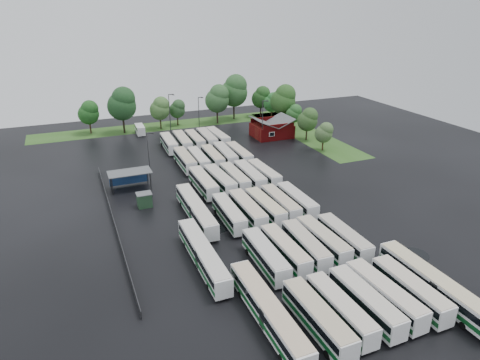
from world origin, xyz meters
name	(u,v)px	position (x,y,z in m)	size (l,w,h in m)	color
ground	(256,221)	(0.00, 0.00, 0.00)	(160.00, 160.00, 0.00)	black
brick_building	(272,130)	(24.00, 42.77, 1.87)	(10.07, 8.60, 5.39)	maroon
wash_shed	(129,174)	(-17.20, 22.02, 2.99)	(8.20, 4.20, 3.58)	#2D2D30
utility_hut	(144,200)	(-16.20, 12.60, 1.32)	(2.70, 2.20, 2.62)	#1C3A22
grass_strip_north	(173,125)	(2.00, 64.80, 0.01)	(80.00, 10.00, 0.01)	#2D551B
grass_strip_east	(303,133)	(34.00, 42.80, 0.01)	(10.00, 50.00, 0.01)	#2D551B
west_fence	(114,221)	(-22.20, 8.00, 0.60)	(0.10, 50.00, 1.20)	#2D2D30
bus_r0c0	(318,318)	(-4.49, -26.21, 1.80)	(2.67, 11.80, 3.27)	white
bus_r0c1	(340,309)	(-1.29, -25.83, 1.72)	(2.52, 11.24, 3.12)	white
bus_r0c2	(365,302)	(2.15, -25.88, 1.76)	(2.65, 11.54, 3.20)	white
bus_r0c3	(384,294)	(5.02, -25.70, 1.80)	(3.04, 11.87, 3.27)	white
bus_r0c4	(410,290)	(8.56, -26.12, 1.77)	(2.53, 11.56, 3.21)	white
bus_r1c0	(265,256)	(-4.39, -12.67, 1.77)	(2.75, 11.60, 3.21)	white
bus_r1c1	(285,250)	(-1.16, -12.30, 1.72)	(2.51, 11.27, 3.13)	white
bus_r1c2	(305,245)	(2.13, -12.33, 1.73)	(2.90, 11.40, 3.15)	white
bus_r1c3	(323,240)	(5.18, -12.05, 1.74)	(2.67, 11.43, 3.17)	white
bus_r1c4	(344,238)	(8.46, -12.61, 1.73)	(2.49, 11.29, 3.14)	white
bus_r2c0	(229,213)	(-4.43, 1.18, 1.73)	(2.73, 11.35, 3.14)	white
bus_r2c1	(247,210)	(-1.15, 1.16, 1.79)	(2.58, 11.71, 3.25)	white
bus_r2c2	(265,207)	(2.09, 1.03, 1.75)	(2.78, 11.47, 3.17)	white
bus_r2c3	(280,203)	(5.20, 1.41, 1.72)	(2.42, 11.26, 3.13)	white
bus_r2c4	(297,200)	(8.35, 1.29, 1.73)	(2.44, 11.30, 3.14)	white
bus_r3c0	(203,183)	(-4.43, 14.98, 1.80)	(2.53, 11.74, 3.27)	white
bus_r3c1	(220,180)	(-1.07, 14.92, 1.80)	(3.00, 11.83, 3.26)	white
bus_r3c2	(235,178)	(2.12, 15.15, 1.74)	(2.43, 11.40, 3.17)	white
bus_r3c3	(250,176)	(5.26, 14.89, 1.80)	(2.64, 11.81, 3.28)	white
bus_r3c4	(264,174)	(8.40, 14.95, 1.73)	(2.77, 11.35, 3.14)	white
bus_r4c0	(185,160)	(-4.24, 28.72, 1.78)	(2.64, 11.65, 3.23)	white
bus_r4c1	(198,159)	(-1.28, 28.27, 1.71)	(2.68, 11.23, 3.11)	white
bus_r4c2	(213,157)	(2.12, 28.47, 1.71)	(2.67, 11.20, 3.10)	white
bus_r4c3	(225,155)	(5.19, 28.70, 1.80)	(3.04, 11.84, 3.27)	white
bus_r4c4	(239,154)	(8.35, 28.07, 1.75)	(2.44, 11.41, 3.17)	white
bus_r5c0	(169,143)	(-4.55, 42.14, 1.73)	(2.87, 11.39, 3.14)	white
bus_r5c1	(182,142)	(-1.14, 42.07, 1.80)	(2.98, 11.87, 3.28)	white
bus_r5c2	(195,140)	(2.18, 42.31, 1.72)	(2.52, 11.26, 3.13)	white
bus_r5c3	(207,138)	(5.33, 42.26, 1.79)	(2.90, 11.78, 3.26)	white
bus_r5c4	(218,137)	(8.21, 42.22, 1.79)	(2.85, 11.79, 3.26)	white
artic_bus_west_a	(268,312)	(-9.06, -23.16, 1.77)	(2.50, 17.24, 3.20)	white
artic_bus_west_b	(196,210)	(-9.13, 4.34, 1.78)	(2.61, 17.31, 3.21)	white
artic_bus_west_c	(203,255)	(-12.22, -9.15, 1.76)	(2.45, 17.12, 3.18)	white
artic_bus_east	(434,285)	(11.91, -26.60, 1.80)	(2.50, 17.45, 3.24)	white
minibus	(140,129)	(-8.71, 58.79, 1.40)	(2.35, 5.84, 2.52)	white
tree_north_0	(89,112)	(-21.14, 64.62, 6.02)	(5.65, 5.65, 9.36)	#3D261A
tree_north_1	(122,103)	(-12.36, 61.65, 8.32)	(7.81, 7.81, 12.94)	black
tree_north_2	(160,108)	(-2.00, 61.95, 6.05)	(5.68, 5.68, 9.41)	#332616
tree_north_3	(178,109)	(3.57, 64.10, 4.97)	(4.66, 4.66, 7.73)	#2F1F12
tree_north_4	(218,98)	(15.24, 61.51, 7.56)	(7.10, 7.10, 11.75)	#2E2417
tree_north_5	(235,90)	(21.76, 64.40, 8.93)	(8.38, 8.38, 13.88)	black
tree_north_6	(262,97)	(30.79, 64.09, 6.27)	(5.89, 5.89, 9.75)	black
tree_east_0	(324,132)	(30.60, 27.43, 4.59)	(4.34, 4.31, 7.14)	#3C2614
tree_east_1	(308,119)	(31.35, 36.49, 5.61)	(5.27, 5.27, 8.72)	#2F2315
tree_east_2	(294,113)	(32.87, 46.57, 4.78)	(4.49, 4.49, 7.43)	black
tree_east_3	(284,99)	(32.10, 51.72, 7.87)	(7.38, 7.38, 12.23)	#382815
tree_east_4	(272,102)	(32.29, 59.34, 5.50)	(5.17, 5.17, 8.56)	#382616
lamp_post_ne	(263,118)	(19.61, 39.25, 6.36)	(1.69, 0.33, 10.95)	#2D2D30
lamp_post_nw	(149,153)	(-12.61, 24.55, 5.83)	(1.55, 0.30, 10.05)	#2D2D30
lamp_post_back_w	(170,111)	(-0.52, 56.23, 6.37)	(1.69, 0.33, 10.97)	#2D2D30
lamp_post_back_e	(199,112)	(7.26, 54.54, 5.73)	(1.52, 0.30, 9.88)	#2D2D30
puddle_0	(321,297)	(-0.88, -21.32, 0.00)	(3.99, 3.99, 0.01)	black
puddle_1	(380,296)	(6.10, -23.90, 0.00)	(3.24, 3.24, 0.01)	black
puddle_2	(214,224)	(-6.86, 1.62, 0.00)	(6.46, 6.46, 0.01)	black
puddle_3	(294,228)	(4.69, -4.40, 0.00)	(4.13, 4.13, 0.01)	black
puddle_4	(414,255)	(16.98, -18.19, 0.00)	(4.13, 4.13, 0.01)	black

